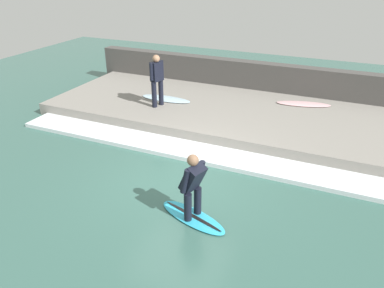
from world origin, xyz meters
name	(u,v)px	position (x,y,z in m)	size (l,w,h in m)	color
ground_plane	(181,181)	(0.00, 0.00, 0.00)	(28.00, 28.00, 0.00)	#386056
concrete_ledge	(234,115)	(4.11, 0.00, 0.20)	(4.40, 12.55, 0.41)	gray
back_wall	(254,80)	(6.56, 0.00, 0.70)	(0.50, 13.17, 1.40)	#474442
wave_foam_crest	(203,154)	(1.41, 0.00, 0.06)	(1.01, 11.92, 0.12)	silver
surfboard_riding	(193,217)	(-1.24, -0.85, 0.03)	(1.02, 1.74, 0.07)	#2DADD1
surfer_riding	(193,184)	(-1.24, -0.85, 0.86)	(0.54, 0.56, 1.44)	black
surfer_waiting_near	(157,78)	(3.38, 2.44, 1.37)	(0.56, 0.36, 1.72)	black
surfboard_waiting_near	(166,99)	(4.03, 2.48, 0.44)	(0.59, 1.85, 0.06)	silver
surfboard_spare	(303,104)	(5.44, -2.04, 0.44)	(0.91, 1.86, 0.06)	beige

